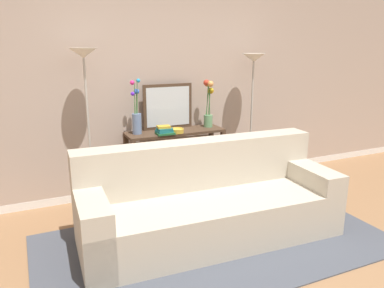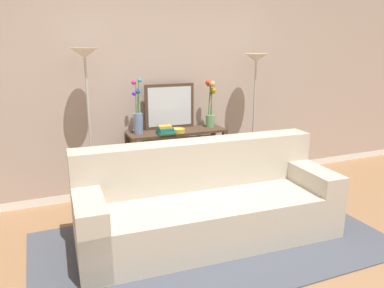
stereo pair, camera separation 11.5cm
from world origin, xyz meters
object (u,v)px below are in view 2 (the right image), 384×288
(couch, at_px, (207,205))
(book_row_under_console, at_px, (153,193))
(wall_mirror, at_px, (170,106))
(console_table, at_px, (177,151))
(fruit_bowl, at_px, (178,130))
(vase_short_flowers, at_px, (211,105))
(floor_lamp_right, at_px, (255,83))
(floor_lamp_left, at_px, (87,85))
(book_stack, at_px, (166,130))
(vase_tall_flowers, at_px, (138,117))

(couch, xyz_separation_m, book_row_under_console, (-0.20, 1.10, -0.26))
(wall_mirror, bearing_deg, console_table, -78.79)
(couch, distance_m, wall_mirror, 1.45)
(console_table, bearing_deg, fruit_bowl, -100.80)
(vase_short_flowers, bearing_deg, book_row_under_console, -177.22)
(wall_mirror, bearing_deg, floor_lamp_right, -12.22)
(floor_lamp_right, bearing_deg, floor_lamp_left, 180.00)
(couch, distance_m, console_table, 1.13)
(vase_short_flowers, bearing_deg, console_table, -175.31)
(book_stack, bearing_deg, fruit_bowl, 2.12)
(floor_lamp_left, distance_m, book_row_under_console, 1.48)
(floor_lamp_left, bearing_deg, vase_tall_flowers, 11.41)
(vase_short_flowers, bearing_deg, couch, -116.69)
(floor_lamp_left, bearing_deg, wall_mirror, 12.93)
(book_row_under_console, bearing_deg, wall_mirror, 27.36)
(console_table, distance_m, fruit_bowl, 0.30)
(couch, bearing_deg, vase_tall_flowers, 106.29)
(couch, relative_size, book_stack, 11.84)
(floor_lamp_left, height_order, vase_tall_flowers, floor_lamp_left)
(couch, bearing_deg, book_row_under_console, 100.12)
(couch, height_order, floor_lamp_left, floor_lamp_left)
(floor_lamp_left, bearing_deg, floor_lamp_right, 0.00)
(couch, bearing_deg, vase_short_flowers, 63.31)
(vase_tall_flowers, distance_m, vase_short_flowers, 0.91)
(couch, relative_size, floor_lamp_left, 1.39)
(console_table, xyz_separation_m, floor_lamp_right, (1.00, -0.08, 0.77))
(couch, relative_size, console_table, 2.08)
(couch, relative_size, vase_short_flowers, 4.23)
(wall_mirror, relative_size, vase_tall_flowers, 0.98)
(wall_mirror, xyz_separation_m, book_row_under_console, (-0.28, -0.15, -1.00))
(floor_lamp_left, distance_m, vase_short_flowers, 1.49)
(couch, xyz_separation_m, floor_lamp_right, (1.12, 1.02, 0.99))
(book_stack, distance_m, book_row_under_console, 0.79)
(book_stack, height_order, book_row_under_console, book_stack)
(floor_lamp_right, xyz_separation_m, book_stack, (-1.17, -0.04, -0.48))
(floor_lamp_right, distance_m, book_row_under_console, 1.81)
(console_table, distance_m, vase_tall_flowers, 0.63)
(vase_short_flowers, bearing_deg, fruit_bowl, -162.86)
(floor_lamp_right, bearing_deg, console_table, 175.68)
(fruit_bowl, bearing_deg, console_table, 79.20)
(wall_mirror, bearing_deg, couch, -94.05)
(couch, distance_m, book_row_under_console, 1.15)
(vase_tall_flowers, relative_size, book_row_under_console, 1.90)
(floor_lamp_right, bearing_deg, book_stack, -178.08)
(couch, bearing_deg, console_table, 83.90)
(vase_tall_flowers, bearing_deg, floor_lamp_left, -168.59)
(book_row_under_console, bearing_deg, vase_short_flowers, 2.78)
(book_stack, bearing_deg, floor_lamp_right, 1.92)
(floor_lamp_left, height_order, floor_lamp_right, floor_lamp_left)
(book_row_under_console, bearing_deg, floor_lamp_right, -3.29)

